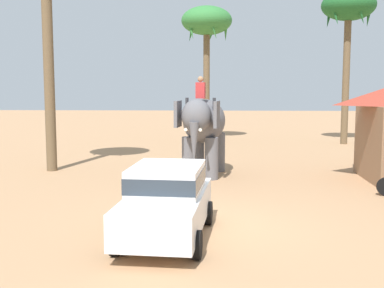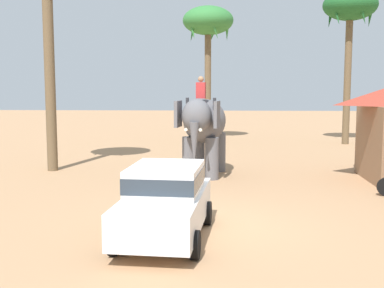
{
  "view_description": "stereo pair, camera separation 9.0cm",
  "coord_description": "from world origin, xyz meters",
  "views": [
    {
      "loc": [
        0.4,
        -11.91,
        3.5
      ],
      "look_at": [
        -0.38,
        4.24,
        1.6
      ],
      "focal_mm": 45.96,
      "sensor_mm": 36.0,
      "label": 1
    },
    {
      "loc": [
        0.49,
        -11.91,
        3.5
      ],
      "look_at": [
        -0.38,
        4.24,
        1.6
      ],
      "focal_mm": 45.96,
      "sensor_mm": 36.0,
      "label": 2
    }
  ],
  "objects": [
    {
      "name": "elephant_with_mahout",
      "position": [
        -0.07,
        7.15,
        1.99
      ],
      "size": [
        2.09,
        3.98,
        3.88
      ],
      "color": "slate",
      "rests_on": "ground"
    },
    {
      "name": "palm_tree_behind_elephant",
      "position": [
        8.27,
        18.41,
        7.98
      ],
      "size": [
        3.2,
        3.2,
        9.2
      ],
      "color": "brown",
      "rests_on": "ground"
    },
    {
      "name": "car_sedan_foreground",
      "position": [
        -0.71,
        -0.89,
        0.93
      ],
      "size": [
        2.12,
        4.22,
        1.7
      ],
      "color": "white",
      "rests_on": "ground"
    },
    {
      "name": "ground_plane",
      "position": [
        0.0,
        0.0,
        0.0
      ],
      "size": [
        120.0,
        120.0,
        0.0
      ],
      "primitive_type": "plane",
      "color": "tan"
    },
    {
      "name": "palm_tree_left_of_road",
      "position": [
        -0.19,
        19.7,
        7.37
      ],
      "size": [
        3.2,
        3.2,
        8.53
      ],
      "color": "brown",
      "rests_on": "ground"
    }
  ]
}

